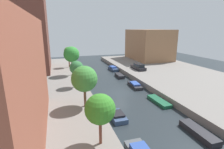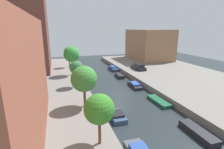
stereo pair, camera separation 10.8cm
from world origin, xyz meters
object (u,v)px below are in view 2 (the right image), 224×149
at_px(street_tree_2, 76,68).
at_px(moored_boat_right_5, 113,69).
at_px(street_tree_0, 99,109).
at_px(street_tree_4, 69,52).
at_px(low_block_right, 149,45).
at_px(moored_boat_right_3, 135,85).
at_px(moored_boat_right_4, 120,76).
at_px(street_tree_1, 84,79).
at_px(parked_car, 138,67).
at_px(moored_boat_right_1, 198,132).
at_px(moored_boat_right_2, 159,101).
at_px(street_tree_3, 72,54).
at_px(apartment_tower_far, 23,26).
at_px(moored_boat_left_2, 117,116).

relative_size(street_tree_2, moored_boat_right_5, 1.07).
relative_size(street_tree_0, street_tree_4, 0.87).
bearing_deg(low_block_right, street_tree_2, -139.85).
bearing_deg(moored_boat_right_3, moored_boat_right_4, 93.03).
height_order(low_block_right, moored_boat_right_4, low_block_right).
height_order(street_tree_1, parked_car, street_tree_1).
relative_size(street_tree_2, moored_boat_right_1, 0.98).
distance_m(street_tree_1, moored_boat_right_4, 18.06).
distance_m(street_tree_1, moored_boat_right_1, 13.45).
xyz_separation_m(moored_boat_right_2, moored_boat_right_4, (-0.65, 14.53, 0.10)).
xyz_separation_m(moored_boat_right_2, moored_boat_right_3, (-0.27, 7.49, 0.10)).
height_order(street_tree_3, moored_boat_right_5, street_tree_3).
relative_size(apartment_tower_far, moored_boat_left_2, 6.20).
height_order(moored_boat_right_1, moored_boat_right_3, moored_boat_right_3).
bearing_deg(street_tree_1, moored_boat_right_3, 36.20).
bearing_deg(moored_boat_right_3, street_tree_1, -143.80).
bearing_deg(street_tree_4, moored_boat_right_1, -72.72).
bearing_deg(parked_car, street_tree_2, -151.07).
bearing_deg(moored_boat_right_2, moored_boat_right_3, 92.09).
distance_m(street_tree_0, moored_boat_right_4, 24.60).
height_order(apartment_tower_far, moored_boat_right_5, apartment_tower_far).
distance_m(street_tree_4, moored_boat_right_2, 26.38).
distance_m(street_tree_0, street_tree_1, 7.68).
bearing_deg(moored_boat_left_2, moored_boat_right_1, -40.48).
xyz_separation_m(parked_car, moored_boat_right_3, (-4.94, -8.78, -1.24)).
xyz_separation_m(street_tree_1, moored_boat_left_2, (3.34, -2.49, -4.15)).
bearing_deg(street_tree_4, moored_boat_right_5, -13.63).
xyz_separation_m(street_tree_3, street_tree_4, (-0.00, 7.94, -0.41)).
relative_size(parked_car, moored_boat_right_4, 1.41).
bearing_deg(low_block_right, street_tree_3, -152.46).
height_order(street_tree_1, street_tree_2, street_tree_1).
distance_m(street_tree_0, moored_boat_right_1, 10.61).
bearing_deg(moored_boat_right_1, parked_car, 77.77).
bearing_deg(street_tree_1, apartment_tower_far, 112.00).
distance_m(parked_car, moored_boat_right_3, 10.15).
xyz_separation_m(apartment_tower_far, moored_boat_right_2, (19.90, -23.20, -10.60)).
bearing_deg(moored_boat_left_2, moored_boat_right_2, 19.20).
height_order(low_block_right, parked_car, low_block_right).
xyz_separation_m(low_block_right, moored_boat_right_1, (-14.71, -36.74, -5.17)).
height_order(street_tree_3, street_tree_4, street_tree_3).
height_order(street_tree_4, moored_boat_right_5, street_tree_4).
distance_m(street_tree_0, street_tree_2, 15.56).
distance_m(moored_boat_right_2, moored_boat_right_3, 7.49).
relative_size(street_tree_3, moored_boat_right_5, 1.45).
bearing_deg(moored_boat_right_4, street_tree_3, 172.67).
bearing_deg(street_tree_3, moored_boat_right_5, 27.04).
height_order(street_tree_2, moored_boat_right_5, street_tree_2).
bearing_deg(moored_boat_right_5, moored_boat_left_2, -106.92).
relative_size(moored_boat_left_2, moored_boat_right_3, 0.73).
bearing_deg(moored_boat_left_2, moored_boat_right_4, 69.01).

